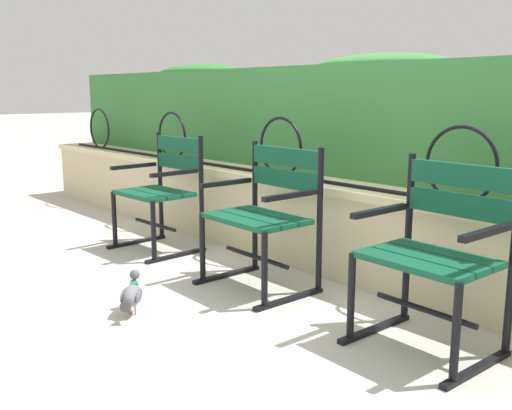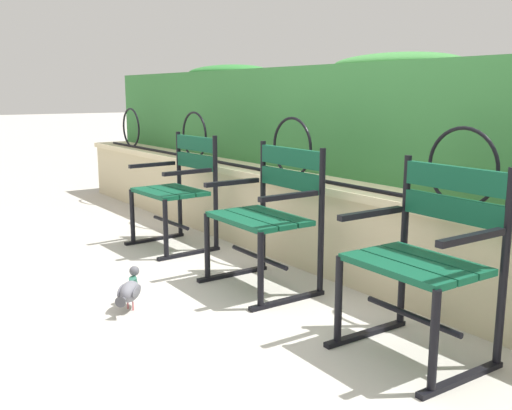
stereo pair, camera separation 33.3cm
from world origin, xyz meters
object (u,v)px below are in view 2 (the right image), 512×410
park_chair_left (178,187)px  pigeon_near_chairs (129,291)px  park_chair_centre (269,212)px  park_chair_right (427,255)px

park_chair_left → pigeon_near_chairs: (1.05, -0.87, -0.35)m
park_chair_centre → park_chair_right: (1.17, 0.01, -0.00)m
park_chair_left → park_chair_centre: bearing=-0.2°
park_chair_left → pigeon_near_chairs: park_chair_left is taller
park_chair_right → pigeon_near_chairs: bearing=-145.7°
park_chair_left → park_chair_right: park_chair_right is taller
park_chair_right → pigeon_near_chairs: 1.60m
park_chair_centre → park_chair_right: 1.17m
park_chair_left → park_chair_centre: park_chair_centre is taller
park_chair_left → park_chair_right: bearing=0.1°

